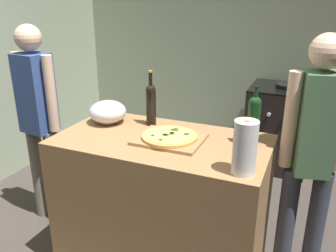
{
  "coord_description": "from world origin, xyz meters",
  "views": [
    {
      "loc": [
        0.93,
        -1.1,
        1.77
      ],
      "look_at": [
        0.11,
        0.82,
        0.99
      ],
      "focal_mm": 37.53,
      "sensor_mm": 36.0,
      "label": 1
    }
  ],
  "objects_px": {
    "wine_bottle_clear": "(151,103)",
    "person_in_red": "(312,154)",
    "pizza": "(170,136)",
    "person_in_stripes": "(39,115)",
    "mixing_bowl": "(108,112)",
    "paper_towel_roll": "(245,148)",
    "wine_bottle_amber": "(254,119)",
    "stove": "(279,127)"
  },
  "relations": [
    {
      "from": "stove",
      "to": "wine_bottle_amber",
      "type": "bearing_deg",
      "value": -90.15
    },
    {
      "from": "person_in_red",
      "to": "person_in_stripes",
      "type": "bearing_deg",
      "value": -177.49
    },
    {
      "from": "person_in_stripes",
      "to": "wine_bottle_clear",
      "type": "bearing_deg",
      "value": 5.14
    },
    {
      "from": "pizza",
      "to": "person_in_red",
      "type": "height_order",
      "value": "person_in_red"
    },
    {
      "from": "pizza",
      "to": "person_in_red",
      "type": "bearing_deg",
      "value": 15.0
    },
    {
      "from": "wine_bottle_amber",
      "to": "mixing_bowl",
      "type": "bearing_deg",
      "value": -179.74
    },
    {
      "from": "paper_towel_roll",
      "to": "wine_bottle_clear",
      "type": "bearing_deg",
      "value": 147.81
    },
    {
      "from": "mixing_bowl",
      "to": "wine_bottle_amber",
      "type": "distance_m",
      "value": 0.99
    },
    {
      "from": "wine_bottle_clear",
      "to": "person_in_stripes",
      "type": "height_order",
      "value": "person_in_stripes"
    },
    {
      "from": "mixing_bowl",
      "to": "paper_towel_roll",
      "type": "relative_size",
      "value": 0.91
    },
    {
      "from": "stove",
      "to": "person_in_red",
      "type": "distance_m",
      "value": 1.76
    },
    {
      "from": "pizza",
      "to": "wine_bottle_clear",
      "type": "distance_m",
      "value": 0.33
    },
    {
      "from": "paper_towel_roll",
      "to": "person_in_stripes",
      "type": "relative_size",
      "value": 0.18
    },
    {
      "from": "pizza",
      "to": "paper_towel_roll",
      "type": "xyz_separation_m",
      "value": [
        0.5,
        -0.24,
        0.11
      ]
    },
    {
      "from": "paper_towel_roll",
      "to": "person_in_red",
      "type": "bearing_deg",
      "value": 56.03
    },
    {
      "from": "mixing_bowl",
      "to": "wine_bottle_clear",
      "type": "relative_size",
      "value": 0.68
    },
    {
      "from": "wine_bottle_clear",
      "to": "pizza",
      "type": "bearing_deg",
      "value": -43.37
    },
    {
      "from": "pizza",
      "to": "wine_bottle_clear",
      "type": "relative_size",
      "value": 0.9
    },
    {
      "from": "wine_bottle_clear",
      "to": "person_in_stripes",
      "type": "relative_size",
      "value": 0.24
    },
    {
      "from": "mixing_bowl",
      "to": "wine_bottle_amber",
      "type": "xyz_separation_m",
      "value": [
        0.99,
        0.0,
        0.08
      ]
    },
    {
      "from": "paper_towel_roll",
      "to": "wine_bottle_amber",
      "type": "distance_m",
      "value": 0.38
    },
    {
      "from": "person_in_stripes",
      "to": "person_in_red",
      "type": "relative_size",
      "value": 1.0
    },
    {
      "from": "stove",
      "to": "person_in_red",
      "type": "xyz_separation_m",
      "value": [
        0.33,
        -1.67,
        0.46
      ]
    },
    {
      "from": "mixing_bowl",
      "to": "wine_bottle_amber",
      "type": "bearing_deg",
      "value": 0.26
    },
    {
      "from": "wine_bottle_clear",
      "to": "person_in_red",
      "type": "distance_m",
      "value": 1.05
    },
    {
      "from": "mixing_bowl",
      "to": "wine_bottle_amber",
      "type": "height_order",
      "value": "wine_bottle_amber"
    },
    {
      "from": "person_in_stripes",
      "to": "pizza",
      "type": "bearing_deg",
      "value": -6.53
    },
    {
      "from": "pizza",
      "to": "person_in_stripes",
      "type": "height_order",
      "value": "person_in_stripes"
    },
    {
      "from": "wine_bottle_clear",
      "to": "person_in_red",
      "type": "bearing_deg",
      "value": 0.15
    },
    {
      "from": "wine_bottle_amber",
      "to": "wine_bottle_clear",
      "type": "relative_size",
      "value": 0.95
    },
    {
      "from": "person_in_stripes",
      "to": "mixing_bowl",
      "type": "bearing_deg",
      "value": 0.13
    },
    {
      "from": "wine_bottle_amber",
      "to": "wine_bottle_clear",
      "type": "distance_m",
      "value": 0.7
    },
    {
      "from": "pizza",
      "to": "person_in_red",
      "type": "xyz_separation_m",
      "value": [
        0.8,
        0.22,
        -0.07
      ]
    },
    {
      "from": "paper_towel_roll",
      "to": "stove",
      "type": "height_order",
      "value": "paper_towel_roll"
    },
    {
      "from": "paper_towel_roll",
      "to": "wine_bottle_amber",
      "type": "bearing_deg",
      "value": 94.2
    },
    {
      "from": "paper_towel_roll",
      "to": "stove",
      "type": "bearing_deg",
      "value": 90.62
    },
    {
      "from": "paper_towel_roll",
      "to": "mixing_bowl",
      "type": "bearing_deg",
      "value": 159.78
    },
    {
      "from": "mixing_bowl",
      "to": "wine_bottle_clear",
      "type": "xyz_separation_m",
      "value": [
        0.29,
        0.08,
        0.08
      ]
    },
    {
      "from": "paper_towel_roll",
      "to": "wine_bottle_clear",
      "type": "distance_m",
      "value": 0.85
    },
    {
      "from": "pizza",
      "to": "wine_bottle_amber",
      "type": "distance_m",
      "value": 0.5
    },
    {
      "from": "paper_towel_roll",
      "to": "person_in_red",
      "type": "distance_m",
      "value": 0.58
    },
    {
      "from": "pizza",
      "to": "stove",
      "type": "bearing_deg",
      "value": 75.91
    }
  ]
}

